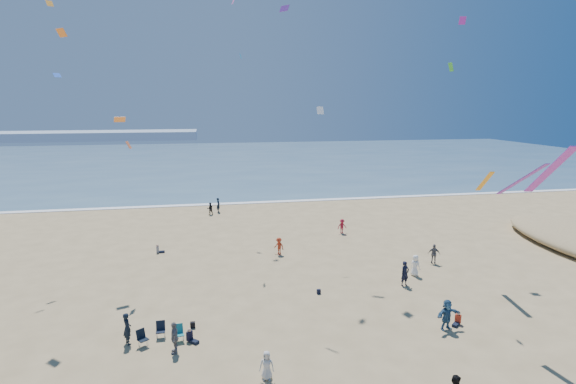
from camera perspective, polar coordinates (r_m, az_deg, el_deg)
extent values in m
cube|color=#476B84|center=(112.28, -9.34, 3.99)|extent=(220.00, 100.00, 0.06)
cube|color=white|center=(62.96, -8.09, -1.49)|extent=(220.00, 1.20, 0.08)
cube|color=#7A8EA8|center=(195.42, -27.97, 6.28)|extent=(110.00, 20.00, 3.20)
imported|color=black|center=(35.82, 14.63, -10.00)|extent=(0.81, 0.64, 1.94)
imported|color=slate|center=(41.29, 18.06, -7.49)|extent=(1.10, 0.82, 1.74)
imported|color=black|center=(58.14, -8.83, -1.66)|extent=(0.49, 0.71, 1.88)
imported|color=white|center=(38.05, 15.85, -8.96)|extent=(0.90, 1.01, 1.74)
imported|color=slate|center=(26.92, -14.21, -17.48)|extent=(0.52, 1.10, 1.83)
imported|color=black|center=(57.08, -9.87, -2.09)|extent=(0.85, 0.72, 1.56)
imported|color=#B43319|center=(41.65, -1.16, -6.88)|extent=(1.14, 1.14, 1.58)
imported|color=maroon|center=(48.55, 6.87, -4.34)|extent=(1.07, 0.70, 1.57)
imported|color=silver|center=(24.17, -2.72, -21.13)|extent=(0.84, 0.65, 1.51)
imported|color=black|center=(28.56, -19.74, -16.00)|extent=(0.73, 0.82, 1.89)
imported|color=#2D577D|center=(30.13, 19.54, -14.47)|extent=(1.87, 0.99, 1.93)
cube|color=white|center=(29.23, -18.11, -16.88)|extent=(0.35, 0.20, 0.40)
cube|color=black|center=(29.61, -12.01, -16.19)|extent=(0.30, 0.22, 0.38)
cube|color=black|center=(33.70, 3.92, -12.50)|extent=(0.28, 0.18, 0.34)
cube|color=#D05A2A|center=(35.49, -19.58, 5.65)|extent=(0.33, 0.76, 0.56)
cube|color=#FD62C3|center=(54.26, -6.95, 22.95)|extent=(0.39, 0.54, 0.67)
cube|color=purple|center=(44.71, 21.27, 19.63)|extent=(0.62, 0.38, 0.66)
cube|color=green|center=(34.29, 19.98, 14.69)|extent=(0.22, 0.48, 0.60)
cube|color=orange|center=(37.28, -20.59, 8.62)|extent=(0.88, 0.56, 0.41)
cube|color=white|center=(40.80, 4.11, 10.31)|extent=(0.59, 0.34, 0.67)
cube|color=blue|center=(42.00, -27.27, 13.05)|extent=(0.64, 0.61, 0.35)
cube|color=orange|center=(35.01, -26.81, 17.61)|extent=(0.82, 0.77, 0.53)
cube|color=#59258F|center=(34.17, -0.46, 22.29)|extent=(0.66, 0.76, 0.45)
cube|color=#0F8DDF|center=(41.94, -6.04, 16.79)|extent=(0.20, 0.69, 0.42)
cube|color=orange|center=(44.53, -28.02, 20.39)|extent=(0.61, 0.58, 0.48)
cube|color=purple|center=(27.99, 27.51, 1.39)|extent=(0.35, 3.14, 2.21)
cube|color=orange|center=(36.50, 23.71, 1.24)|extent=(0.35, 2.64, 1.87)
cube|color=purple|center=(20.91, 30.25, 2.32)|extent=(0.35, 3.30, 2.33)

